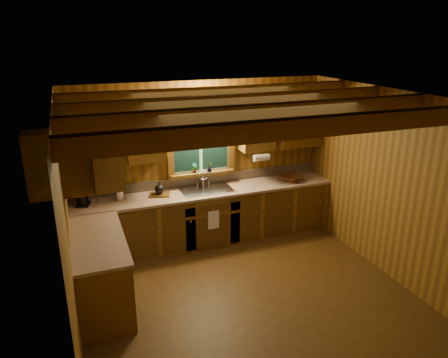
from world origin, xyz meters
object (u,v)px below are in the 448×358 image
object	(u,v)px
sink	(207,193)
coffee_maker	(82,195)
cutting_board	(160,195)
wicker_basket	(291,178)

from	to	relation	value
sink	coffee_maker	world-z (taller)	coffee_maker
cutting_board	wicker_basket	world-z (taller)	wicker_basket
cutting_board	wicker_basket	xyz separation A→B (m)	(2.24, -0.10, 0.03)
coffee_maker	wicker_basket	distance (m)	3.38
sink	cutting_board	world-z (taller)	sink
coffee_maker	wicker_basket	size ratio (longest dim) A/B	0.82
cutting_board	wicker_basket	distance (m)	2.24
wicker_basket	sink	bearing A→B (deg)	177.31
sink	wicker_basket	bearing A→B (deg)	-2.69
wicker_basket	cutting_board	bearing A→B (deg)	177.36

